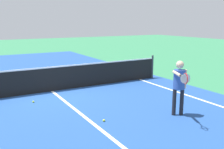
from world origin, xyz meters
The scene contains 7 objects.
ground_plane centered at (0.00, 0.00, 0.00)m, with size 60.00×60.00×0.00m, color #337F51.
court_surface_inbounds centered at (0.00, 0.00, 0.00)m, with size 10.62×24.40×0.00m, color #234C93.
line_center_service centered at (0.00, -3.20, 0.00)m, with size 0.10×6.40×0.01m, color white.
net centered at (0.00, 0.00, 0.49)m, with size 9.77×0.09×1.07m.
player_near centered at (2.37, -4.28, 0.97)m, with size 0.83×1.02×1.57m.
tennis_ball_near_net centered at (-0.95, -1.07, 0.03)m, with size 0.07×0.07×0.07m, color #CCE033.
tennis_ball_mid_court centered at (0.31, -3.66, 0.03)m, with size 0.07×0.07×0.07m, color #CCE033.
Camera 1 is at (-2.71, -9.39, 2.65)m, focal length 41.16 mm.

